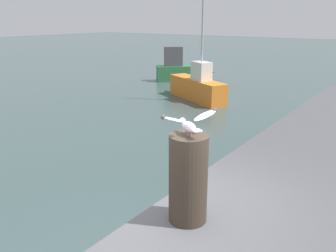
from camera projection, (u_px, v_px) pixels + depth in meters
mooring_post at (188, 179)px, 3.56m from camera, size 0.39×0.39×0.92m
seagull at (189, 123)px, 3.39m from camera, size 0.57×0.39×0.24m
boat_orange at (195, 86)px, 14.95m from camera, size 2.35×3.74×4.69m
boat_green at (183, 70)px, 19.26m from camera, size 2.68×2.82×1.85m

